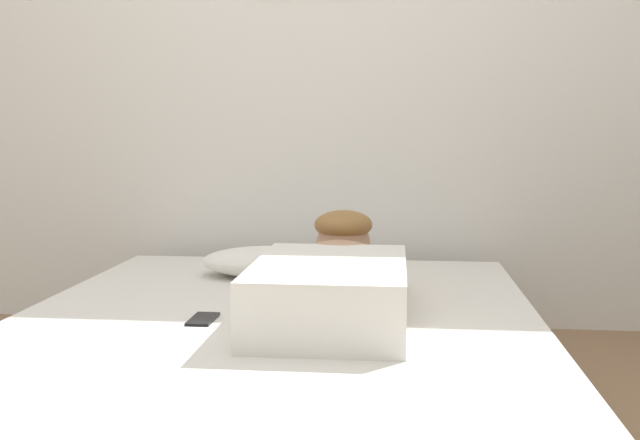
{
  "coord_description": "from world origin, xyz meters",
  "views": [
    {
      "loc": [
        0.37,
        -1.76,
        0.85
      ],
      "look_at": [
        0.11,
        0.65,
        0.56
      ],
      "focal_mm": 41.79,
      "sensor_mm": 36.0,
      "label": 1
    }
  ],
  "objects_px": {
    "coffee_cup": "(363,282)",
    "person_lying": "(334,278)",
    "bed": "(275,370)",
    "pillow": "(271,262)",
    "cell_phone": "(203,319)"
  },
  "relations": [
    {
      "from": "coffee_cup",
      "to": "person_lying",
      "type": "bearing_deg",
      "value": -104.57
    },
    {
      "from": "bed",
      "to": "pillow",
      "type": "bearing_deg",
      "value": 100.88
    },
    {
      "from": "pillow",
      "to": "coffee_cup",
      "type": "distance_m",
      "value": 0.44
    },
    {
      "from": "pillow",
      "to": "cell_phone",
      "type": "distance_m",
      "value": 0.67
    },
    {
      "from": "bed",
      "to": "cell_phone",
      "type": "relative_size",
      "value": 14.77
    },
    {
      "from": "coffee_cup",
      "to": "pillow",
      "type": "bearing_deg",
      "value": 143.87
    },
    {
      "from": "person_lying",
      "to": "coffee_cup",
      "type": "relative_size",
      "value": 7.36
    },
    {
      "from": "person_lying",
      "to": "cell_phone",
      "type": "xyz_separation_m",
      "value": [
        -0.37,
        -0.13,
        -0.1
      ]
    },
    {
      "from": "person_lying",
      "to": "coffee_cup",
      "type": "bearing_deg",
      "value": 75.43
    },
    {
      "from": "pillow",
      "to": "cell_phone",
      "type": "xyz_separation_m",
      "value": [
        -0.08,
        -0.67,
        -0.05
      ]
    },
    {
      "from": "cell_phone",
      "to": "bed",
      "type": "bearing_deg",
      "value": 16.89
    },
    {
      "from": "bed",
      "to": "coffee_cup",
      "type": "distance_m",
      "value": 0.46
    },
    {
      "from": "cell_phone",
      "to": "pillow",
      "type": "bearing_deg",
      "value": 82.88
    },
    {
      "from": "bed",
      "to": "pillow",
      "type": "height_order",
      "value": "pillow"
    },
    {
      "from": "bed",
      "to": "person_lying",
      "type": "relative_size",
      "value": 2.25
    }
  ]
}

